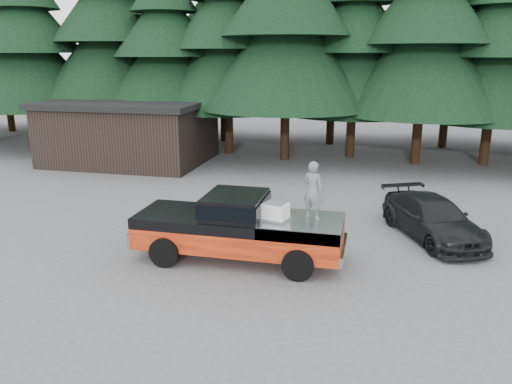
% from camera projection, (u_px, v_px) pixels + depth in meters
% --- Properties ---
extents(ground, '(120.00, 120.00, 0.00)m').
position_uv_depth(ground, '(228.00, 263.00, 14.02)').
color(ground, '#4E4E51').
rests_on(ground, ground).
extents(pickup_truck, '(6.00, 2.04, 1.33)m').
position_uv_depth(pickup_truck, '(239.00, 237.00, 14.16)').
color(pickup_truck, '#EB4812').
rests_on(pickup_truck, ground).
extents(truck_cab, '(1.66, 1.90, 0.59)m').
position_uv_depth(truck_cab, '(235.00, 204.00, 13.92)').
color(truck_cab, black).
rests_on(truck_cab, pickup_truck).
extents(air_compressor, '(0.75, 0.67, 0.44)m').
position_uv_depth(air_compressor, '(275.00, 212.00, 13.47)').
color(air_compressor, white).
rests_on(air_compressor, pickup_truck).
extents(man_on_bed, '(0.69, 0.58, 1.61)m').
position_uv_depth(man_on_bed, '(313.00, 190.00, 13.43)').
color(man_on_bed, slate).
rests_on(man_on_bed, pickup_truck).
extents(parked_car, '(3.52, 4.81, 1.29)m').
position_uv_depth(parked_car, '(433.00, 218.00, 15.81)').
color(parked_car, black).
rests_on(parked_car, ground).
extents(utility_building, '(8.40, 6.40, 3.30)m').
position_uv_depth(utility_building, '(130.00, 131.00, 26.83)').
color(utility_building, black).
rests_on(utility_building, ground).
extents(treeline, '(60.15, 16.05, 17.50)m').
position_uv_depth(treeline, '(320.00, 16.00, 27.98)').
color(treeline, black).
rests_on(treeline, ground).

